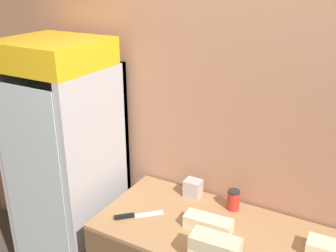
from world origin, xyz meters
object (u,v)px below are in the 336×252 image
chefs_knife (132,216)px  beverage_cooler (71,160)px  sandwich_stack_middle (215,244)px  sandwich_flat_left (208,223)px  napkin_dispenser (193,188)px  condiment_jar (233,200)px  sandwich_flat_right (331,251)px

chefs_knife → beverage_cooler: bearing=163.0°
sandwich_stack_middle → sandwich_flat_left: (-0.14, 0.24, -0.08)m
beverage_cooler → chefs_knife: bearing=-17.0°
chefs_knife → napkin_dispenser: bearing=61.0°
beverage_cooler → napkin_dispenser: size_ratio=15.85×
chefs_knife → condiment_jar: (0.51, 0.39, 0.06)m
beverage_cooler → sandwich_stack_middle: (1.27, -0.33, -0.02)m
beverage_cooler → sandwich_flat_left: (1.13, -0.09, -0.10)m
sandwich_flat_left → sandwich_flat_right: 0.67m
condiment_jar → sandwich_flat_right: bearing=-15.9°
sandwich_flat_left → napkin_dispenser: bearing=130.2°
sandwich_flat_right → chefs_knife: sandwich_flat_right is taller
beverage_cooler → sandwich_stack_middle: 1.31m
chefs_knife → condiment_jar: condiment_jar is taller
sandwich_stack_middle → condiment_jar: bearing=100.3°
sandwich_stack_middle → napkin_dispenser: bearing=126.0°
chefs_knife → condiment_jar: 0.64m
beverage_cooler → sandwich_flat_right: size_ratio=7.54×
beverage_cooler → condiment_jar: (1.18, 0.18, -0.07)m
beverage_cooler → condiment_jar: size_ratio=14.30×
beverage_cooler → sandwich_flat_left: beverage_cooler is taller
sandwich_stack_middle → condiment_jar: (-0.09, 0.52, -0.05)m
condiment_jar → napkin_dispenser: 0.29m
beverage_cooler → sandwich_stack_middle: beverage_cooler is taller
napkin_dispenser → sandwich_stack_middle: bearing=-54.0°
beverage_cooler → sandwich_flat_left: 1.13m
sandwich_flat_right → beverage_cooler: bearing=-179.7°
sandwich_flat_right → napkin_dispenser: size_ratio=2.10×
sandwich_flat_left → napkin_dispenser: 0.37m
beverage_cooler → sandwich_flat_left: bearing=-4.4°
sandwich_stack_middle → chefs_knife: 0.63m
sandwich_stack_middle → chefs_knife: (-0.60, 0.13, -0.11)m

